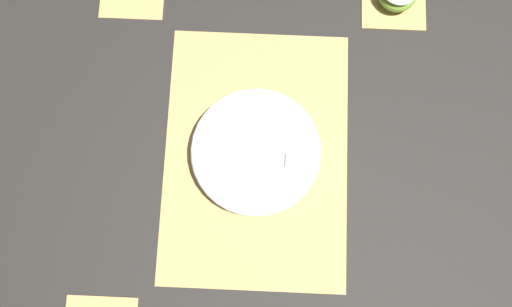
% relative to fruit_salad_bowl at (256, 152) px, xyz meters
% --- Properties ---
extents(ground_plane, '(6.00, 6.00, 0.00)m').
position_rel_fruit_salad_bowl_xyz_m(ground_plane, '(0.00, -0.00, -0.04)').
color(ground_plane, black).
extents(bamboo_mat_center, '(0.51, 0.36, 0.01)m').
position_rel_fruit_salad_bowl_xyz_m(bamboo_mat_center, '(0.00, -0.00, -0.03)').
color(bamboo_mat_center, tan).
rests_on(bamboo_mat_center, ground_plane).
extents(coaster_mat_far_left, '(0.13, 0.13, 0.01)m').
position_rel_fruit_salad_bowl_xyz_m(coaster_mat_far_left, '(-0.34, 0.27, -0.03)').
color(coaster_mat_far_left, tan).
rests_on(coaster_mat_far_left, ground_plane).
extents(fruit_salad_bowl, '(0.24, 0.24, 0.06)m').
position_rel_fruit_salad_bowl_xyz_m(fruit_salad_bowl, '(0.00, 0.00, 0.00)').
color(fruit_salad_bowl, silver).
rests_on(fruit_salad_bowl, bamboo_mat_center).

